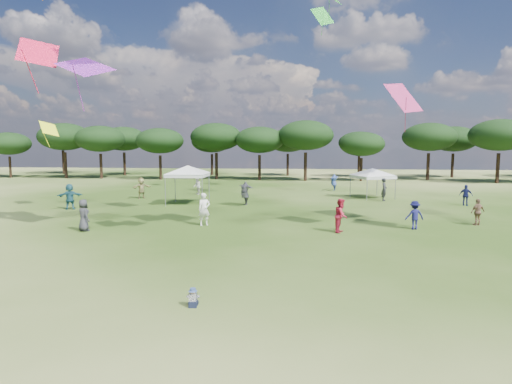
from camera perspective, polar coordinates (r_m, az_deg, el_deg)
ground at (r=11.11m, az=-7.66°, el=-18.08°), size 140.00×140.00×0.00m
tree_line at (r=57.24m, az=5.72°, el=7.20°), size 108.78×17.63×7.77m
tent_left at (r=33.00m, az=-9.10°, el=3.28°), size 5.93×5.93×3.27m
tent_right at (r=37.70m, az=15.30°, el=2.88°), size 5.35×5.35×2.85m
toddler at (r=12.62m, az=-8.39°, el=-13.84°), size 0.37×0.41×0.54m
festival_crowd at (r=31.80m, az=-0.67°, el=-0.33°), size 29.93×23.05×1.85m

